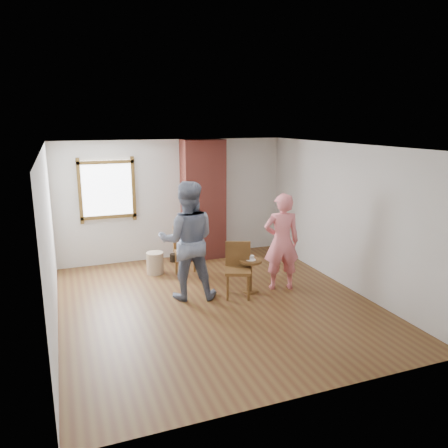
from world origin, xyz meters
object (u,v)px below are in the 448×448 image
at_px(stoneware_crock, 155,263).
at_px(man, 187,241).
at_px(dining_chair_left, 187,248).
at_px(dining_chair_right, 238,266).
at_px(person_pink, 282,242).
at_px(side_table, 250,270).

relative_size(stoneware_crock, man, 0.22).
bearing_deg(man, dining_chair_left, -89.31).
relative_size(dining_chair_left, dining_chair_right, 1.06).
height_order(dining_chair_left, man, man).
xyz_separation_m(man, person_pink, (1.68, -0.21, -0.13)).
bearing_deg(man, person_pink, -171.50).
xyz_separation_m(dining_chair_left, person_pink, (1.40, -1.27, 0.32)).
distance_m(stoneware_crock, man, 1.62).
distance_m(dining_chair_right, side_table, 0.29).
relative_size(stoneware_crock, dining_chair_right, 0.46).
xyz_separation_m(stoneware_crock, person_pink, (1.97, -1.59, 0.66)).
bearing_deg(person_pink, side_table, 12.40).
bearing_deg(stoneware_crock, man, -78.10).
height_order(dining_chair_left, person_pink, person_pink).
height_order(stoneware_crock, side_table, side_table).
bearing_deg(dining_chair_right, side_table, 30.15).
relative_size(side_table, man, 0.30).
distance_m(dining_chair_left, side_table, 1.49).
xyz_separation_m(dining_chair_left, side_table, (0.81, -1.24, -0.16)).
bearing_deg(dining_chair_left, man, -107.86).
bearing_deg(dining_chair_right, dining_chair_left, 134.99).
distance_m(side_table, man, 1.27).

